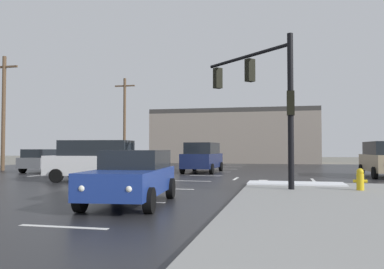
{
  "coord_description": "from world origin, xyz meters",
  "views": [
    {
      "loc": [
        4.43,
        -21.5,
        1.65
      ],
      "look_at": [
        -1.59,
        5.18,
        2.62
      ],
      "focal_mm": 37.19,
      "sensor_mm": 36.0,
      "label": 1
    }
  ],
  "objects_px": {
    "traffic_signal_mast": "(264,89)",
    "suv_navy": "(203,157)",
    "fire_hydrant": "(360,179)",
    "suv_white": "(97,160)",
    "utility_pole_far": "(4,110)",
    "sedan_grey": "(47,160)",
    "utility_pole_distant": "(125,119)",
    "sedan_blue": "(133,175)"
  },
  "relations": [
    {
      "from": "suv_navy",
      "to": "utility_pole_distant",
      "type": "xyz_separation_m",
      "value": [
        -10.82,
        12.39,
        3.66
      ]
    },
    {
      "from": "traffic_signal_mast",
      "to": "suv_navy",
      "type": "height_order",
      "value": "traffic_signal_mast"
    },
    {
      "from": "fire_hydrant",
      "to": "sedan_grey",
      "type": "bearing_deg",
      "value": 153.49
    },
    {
      "from": "suv_navy",
      "to": "utility_pole_far",
      "type": "distance_m",
      "value": 15.41
    },
    {
      "from": "fire_hydrant",
      "to": "utility_pole_far",
      "type": "xyz_separation_m",
      "value": [
        -23.06,
        10.39,
        3.97
      ]
    },
    {
      "from": "sedan_blue",
      "to": "utility_pole_far",
      "type": "height_order",
      "value": "utility_pole_far"
    },
    {
      "from": "suv_white",
      "to": "utility_pole_distant",
      "type": "bearing_deg",
      "value": -76.28
    },
    {
      "from": "suv_navy",
      "to": "utility_pole_far",
      "type": "height_order",
      "value": "utility_pole_far"
    },
    {
      "from": "suv_navy",
      "to": "utility_pole_far",
      "type": "relative_size",
      "value": 0.57
    },
    {
      "from": "fire_hydrant",
      "to": "suv_white",
      "type": "bearing_deg",
      "value": 166.6
    },
    {
      "from": "traffic_signal_mast",
      "to": "suv_white",
      "type": "xyz_separation_m",
      "value": [
        -8.3,
        2.03,
        -2.95
      ]
    },
    {
      "from": "utility_pole_far",
      "to": "sedan_grey",
      "type": "bearing_deg",
      "value": -13.64
    },
    {
      "from": "traffic_signal_mast",
      "to": "fire_hydrant",
      "type": "distance_m",
      "value": 4.97
    },
    {
      "from": "fire_hydrant",
      "to": "sedan_blue",
      "type": "xyz_separation_m",
      "value": [
        -7.08,
        -4.31,
        0.32
      ]
    },
    {
      "from": "fire_hydrant",
      "to": "sedan_grey",
      "type": "distance_m",
      "value": 20.92
    },
    {
      "from": "suv_white",
      "to": "suv_navy",
      "type": "relative_size",
      "value": 1.02
    },
    {
      "from": "traffic_signal_mast",
      "to": "fire_hydrant",
      "type": "height_order",
      "value": "traffic_signal_mast"
    },
    {
      "from": "suv_navy",
      "to": "utility_pole_far",
      "type": "xyz_separation_m",
      "value": [
        -14.99,
        -0.96,
        3.41
      ]
    },
    {
      "from": "traffic_signal_mast",
      "to": "utility_pole_distant",
      "type": "bearing_deg",
      "value": -12.19
    },
    {
      "from": "suv_navy",
      "to": "suv_white",
      "type": "bearing_deg",
      "value": 158.57
    },
    {
      "from": "fire_hydrant",
      "to": "suv_navy",
      "type": "distance_m",
      "value": 13.94
    },
    {
      "from": "sedan_grey",
      "to": "utility_pole_distant",
      "type": "relative_size",
      "value": 0.5
    },
    {
      "from": "sedan_grey",
      "to": "suv_white",
      "type": "distance_m",
      "value": 9.58
    },
    {
      "from": "traffic_signal_mast",
      "to": "suv_white",
      "type": "height_order",
      "value": "traffic_signal_mast"
    },
    {
      "from": "fire_hydrant",
      "to": "suv_white",
      "type": "xyz_separation_m",
      "value": [
        -11.73,
        2.79,
        0.55
      ]
    },
    {
      "from": "sedan_grey",
      "to": "traffic_signal_mast",
      "type": "bearing_deg",
      "value": -118.72
    },
    {
      "from": "fire_hydrant",
      "to": "sedan_grey",
      "type": "relative_size",
      "value": 0.17
    },
    {
      "from": "traffic_signal_mast",
      "to": "sedan_grey",
      "type": "xyz_separation_m",
      "value": [
        -15.29,
        8.57,
        -3.19
      ]
    },
    {
      "from": "sedan_blue",
      "to": "sedan_grey",
      "type": "distance_m",
      "value": 17.94
    },
    {
      "from": "traffic_signal_mast",
      "to": "sedan_grey",
      "type": "bearing_deg",
      "value": 14.59
    },
    {
      "from": "suv_white",
      "to": "utility_pole_far",
      "type": "bearing_deg",
      "value": -39.0
    },
    {
      "from": "traffic_signal_mast",
      "to": "suv_navy",
      "type": "relative_size",
      "value": 1.19
    },
    {
      "from": "utility_pole_far",
      "to": "fire_hydrant",
      "type": "bearing_deg",
      "value": -24.26
    },
    {
      "from": "sedan_blue",
      "to": "utility_pole_distant",
      "type": "distance_m",
      "value": 30.69
    },
    {
      "from": "utility_pole_far",
      "to": "traffic_signal_mast",
      "type": "bearing_deg",
      "value": -26.12
    },
    {
      "from": "sedan_grey",
      "to": "utility_pole_far",
      "type": "distance_m",
      "value": 5.77
    },
    {
      "from": "suv_white",
      "to": "suv_navy",
      "type": "distance_m",
      "value": 9.31
    },
    {
      "from": "sedan_blue",
      "to": "suv_white",
      "type": "distance_m",
      "value": 8.5
    },
    {
      "from": "suv_white",
      "to": "suv_navy",
      "type": "bearing_deg",
      "value": -118.34
    },
    {
      "from": "suv_white",
      "to": "sedan_grey",
      "type": "bearing_deg",
      "value": -48.27
    },
    {
      "from": "suv_white",
      "to": "utility_pole_far",
      "type": "relative_size",
      "value": 0.58
    },
    {
      "from": "traffic_signal_mast",
      "to": "fire_hydrant",
      "type": "xyz_separation_m",
      "value": [
        3.43,
        -0.77,
        -3.51
      ]
    }
  ]
}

